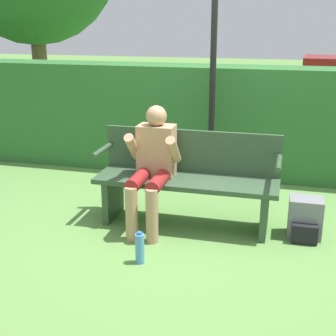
# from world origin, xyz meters

# --- Properties ---
(ground_plane) EXTENTS (40.00, 40.00, 0.00)m
(ground_plane) POSITION_xyz_m (0.00, 0.00, 0.00)
(ground_plane) COLOR #5B8942
(hedge_back) EXTENTS (12.00, 0.58, 1.35)m
(hedge_back) POSITION_xyz_m (0.00, 1.69, 0.67)
(hedge_back) COLOR #2D662D
(hedge_back) RESTS_ON ground
(park_bench) EXTENTS (1.71, 0.49, 0.88)m
(park_bench) POSITION_xyz_m (0.00, 0.07, 0.45)
(park_bench) COLOR #334C33
(park_bench) RESTS_ON ground
(person_seated) EXTENTS (0.48, 0.65, 1.13)m
(person_seated) POSITION_xyz_m (-0.30, -0.09, 0.63)
(person_seated) COLOR tan
(person_seated) RESTS_ON ground
(backpack) EXTENTS (0.30, 0.32, 0.36)m
(backpack) POSITION_xyz_m (1.10, 0.01, 0.17)
(backpack) COLOR slate
(backpack) RESTS_ON ground
(water_bottle) EXTENTS (0.07, 0.07, 0.27)m
(water_bottle) POSITION_xyz_m (-0.20, -0.82, 0.13)
(water_bottle) COLOR #4C8CCC
(water_bottle) RESTS_ON ground
(signpost) EXTENTS (0.40, 0.09, 2.72)m
(signpost) POSITION_xyz_m (0.03, 1.18, 1.52)
(signpost) COLOR black
(signpost) RESTS_ON ground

